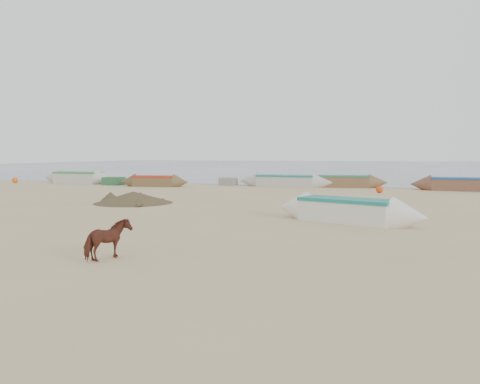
% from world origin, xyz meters
% --- Properties ---
extents(ground, '(140.00, 140.00, 0.00)m').
position_xyz_m(ground, '(0.00, 0.00, 0.00)').
color(ground, tan).
rests_on(ground, ground).
extents(sea, '(160.00, 160.00, 0.00)m').
position_xyz_m(sea, '(0.00, 82.00, 0.01)').
color(sea, slate).
rests_on(sea, ground).
extents(calf_front, '(0.73, 0.65, 0.80)m').
position_xyz_m(calf_front, '(4.01, 5.90, 0.40)').
color(calf_front, '#5E2B1D').
rests_on(calf_front, ground).
extents(calf_right, '(0.79, 0.92, 0.91)m').
position_xyz_m(calf_right, '(-0.99, -3.18, 0.46)').
color(calf_right, '#5A2A1D').
rests_on(calf_right, ground).
extents(near_canoe, '(5.65, 3.14, 0.84)m').
position_xyz_m(near_canoe, '(3.82, 4.32, 0.42)').
color(near_canoe, white).
rests_on(near_canoe, ground).
extents(debris_pile, '(4.79, 4.79, 0.57)m').
position_xyz_m(debris_pile, '(-6.56, 7.92, 0.28)').
color(debris_pile, brown).
rests_on(debris_pile, ground).
extents(waterline_canoes, '(49.72, 4.66, 0.94)m').
position_xyz_m(waterline_canoes, '(0.99, 20.59, 0.43)').
color(waterline_canoes, beige).
rests_on(waterline_canoes, ground).
extents(beach_clutter, '(46.98, 4.84, 0.64)m').
position_xyz_m(beach_clutter, '(3.97, 19.73, 0.30)').
color(beach_clutter, '#2A5F39').
rests_on(beach_clutter, ground).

